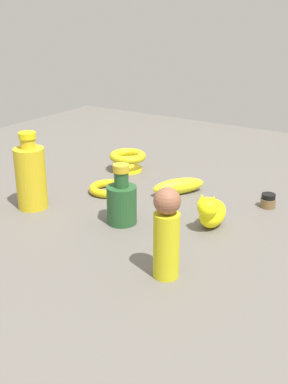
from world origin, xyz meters
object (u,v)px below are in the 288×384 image
object	(u,v)px
bottle_short	(122,201)
nail_polish_jar	(268,201)
bowl	(128,159)
bottle_tall	(31,176)
cat_figurine	(211,212)
person_figure_adult	(167,233)
bangle	(108,188)
banana	(178,186)

from	to	relation	value
bottle_short	nail_polish_jar	size ratio (longest dim) A/B	3.77
bowl	nail_polish_jar	bearing A→B (deg)	-95.33
bottle_tall	bowl	world-z (taller)	bottle_tall
bottle_short	bowl	xyz separation A→B (m)	(0.32, 0.21, -0.02)
cat_figurine	bowl	xyz separation A→B (m)	(0.23, 0.40, -0.00)
person_figure_adult	bangle	distance (m)	0.47
banana	nail_polish_jar	xyz separation A→B (m)	(0.04, -0.24, -0.00)
person_figure_adult	cat_figurine	bearing A→B (deg)	5.34
cat_figurine	nail_polish_jar	xyz separation A→B (m)	(0.19, -0.07, -0.02)
bangle	bottle_tall	bearing A→B (deg)	152.46
cat_figurine	bangle	size ratio (longest dim) A/B	1.16
bowl	bottle_short	bearing A→B (deg)	-147.11
person_figure_adult	nail_polish_jar	bearing A→B (deg)	-6.24
cat_figurine	nail_polish_jar	world-z (taller)	cat_figurine
bangle	bowl	size ratio (longest dim) A/B	0.95
cat_figurine	bowl	bearing A→B (deg)	59.63
bangle	bowl	xyz separation A→B (m)	(0.18, 0.06, 0.03)
banana	bangle	world-z (taller)	banana
bottle_tall	bowl	bearing A→B (deg)	-5.53
nail_polish_jar	bottle_tall	xyz separation A→B (m)	(-0.33, 0.50, 0.07)
cat_figurine	bottle_short	size ratio (longest dim) A/B	0.86
nail_polish_jar	bangle	size ratio (longest dim) A/B	0.36
bottle_short	bangle	size ratio (longest dim) A/B	1.35
banana	bowl	size ratio (longest dim) A/B	1.33
cat_figurine	bottle_tall	size ratio (longest dim) A/B	0.64
bangle	bottle_short	bearing A→B (deg)	-133.63
nail_polish_jar	bottle_tall	size ratio (longest dim) A/B	0.20
person_figure_adult	bowl	size ratio (longest dim) A/B	1.59
banana	cat_figurine	bearing A→B (deg)	84.44
cat_figurine	bangle	bearing A→B (deg)	81.58
banana	nail_polish_jar	size ratio (longest dim) A/B	3.91
nail_polish_jar	bottle_short	bearing A→B (deg)	137.38
cat_figurine	bottle_tall	xyz separation A→B (m)	(-0.14, 0.43, 0.04)
bottle_short	bowl	bearing A→B (deg)	32.89
cat_figurine	banana	size ratio (longest dim) A/B	0.83
bottle_short	cat_figurine	bearing A→B (deg)	-64.25
person_figure_adult	nail_polish_jar	xyz separation A→B (m)	(0.43, -0.05, -0.07)
nail_polish_jar	bangle	bearing A→B (deg)	109.03
person_figure_adult	nail_polish_jar	world-z (taller)	person_figure_adult
bottle_short	bowl	distance (m)	0.39
person_figure_adult	banana	world-z (taller)	person_figure_adult
cat_figurine	bangle	xyz separation A→B (m)	(0.05, 0.34, -0.03)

